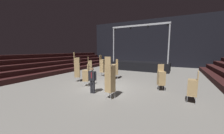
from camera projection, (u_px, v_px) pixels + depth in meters
The scene contains 13 objects.
ground_plane at pixel (107, 88), 9.40m from camera, with size 22.00×30.00×0.10m, color slate.
arena_end_wall at pixel (149, 43), 22.04m from camera, with size 22.00×0.30×8.00m, color black.
bleacher_bank_left at pixel (42, 64), 14.30m from camera, with size 3.75×24.00×2.25m.
stage_riser at pixel (140, 65), 17.37m from camera, with size 7.61×2.65×5.90m.
man_with_tie at pixel (92, 79), 7.97m from camera, with size 0.57×0.28×1.68m.
chair_stack_front_left at pixel (115, 69), 12.02m from camera, with size 0.62×0.62×1.88m.
chair_stack_front_right at pixel (161, 78), 8.49m from camera, with size 0.58×0.58×1.79m.
chair_stack_mid_left at pixel (86, 75), 9.57m from camera, with size 0.57×0.57×1.71m.
chair_stack_mid_right at pixel (90, 65), 15.03m from camera, with size 0.62×0.62×1.96m.
chair_stack_mid_centre at pixel (77, 67), 10.93m from camera, with size 0.61×0.61×2.56m.
chair_stack_rear_left at pixel (110, 78), 7.03m from camera, with size 0.51×0.51×2.39m.
chair_stack_rear_right at pixel (193, 87), 6.47m from camera, with size 0.48×0.48×1.71m.
chair_stack_rear_centre at pixel (102, 66), 13.34m from camera, with size 0.48×0.48×2.22m.
Camera 1 is at (4.55, -7.89, 2.74)m, focal length 20.21 mm.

